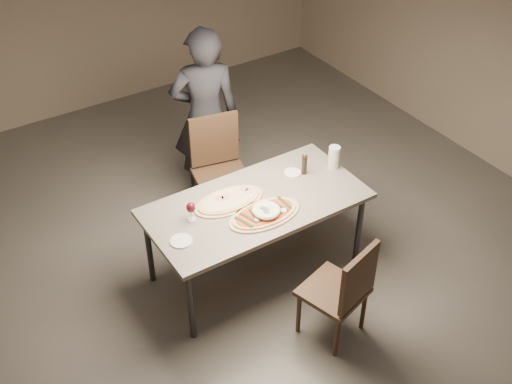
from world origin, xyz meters
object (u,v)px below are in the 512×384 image
dining_table (256,207)px  chair_near (344,288)px  chair_far (219,164)px  ham_pizza (229,201)px  diner (205,116)px  bread_basket (266,212)px  pepper_mill_left (304,164)px  carafe (334,157)px  zucchini_pizza (265,214)px

dining_table → chair_near: size_ratio=1.94×
chair_near → chair_far: bearing=74.2°
ham_pizza → diner: size_ratio=0.34×
dining_table → bread_basket: bearing=-99.6°
bread_basket → diner: 1.42m
pepper_mill_left → carafe: size_ratio=0.98×
bread_basket → chair_far: size_ratio=0.22×
zucchini_pizza → bread_basket: bread_basket is taller
pepper_mill_left → carafe: (0.27, -0.06, 0.01)m
ham_pizza → chair_far: chair_far is taller
zucchini_pizza → chair_near: size_ratio=0.67×
carafe → chair_near: (-0.68, -1.03, -0.33)m
chair_near → diner: diner is taller
pepper_mill_left → carafe: 0.28m
pepper_mill_left → bread_basket: bearing=-152.4°
bread_basket → diner: bearing=80.4°
bread_basket → carafe: carafe is taller
dining_table → zucchini_pizza: bearing=-101.6°
bread_basket → pepper_mill_left: size_ratio=1.11×
diner → ham_pizza: bearing=90.6°
dining_table → carafe: size_ratio=8.74×
zucchini_pizza → chair_far: chair_far is taller
pepper_mill_left → chair_near: 1.21m
carafe → diner: 1.31m
zucchini_pizza → ham_pizza: bearing=137.7°
bread_basket → chair_far: bearing=80.8°
zucchini_pizza → chair_near: bearing=-55.5°
pepper_mill_left → carafe: bearing=-12.4°
bread_basket → zucchini_pizza: bearing=104.6°
ham_pizza → bread_basket: (0.15, -0.31, 0.03)m
ham_pizza → bread_basket: bread_basket is taller
bread_basket → carafe: size_ratio=1.09×
dining_table → pepper_mill_left: bearing=11.1°
ham_pizza → pepper_mill_left: (0.74, -0.00, 0.08)m
chair_near → diner: (0.06, 2.17, 0.37)m
ham_pizza → carafe: bearing=-10.8°
pepper_mill_left → diner: diner is taller
pepper_mill_left → dining_table: bearing=-168.9°
dining_table → bread_basket: size_ratio=8.01×
dining_table → chair_far: chair_far is taller
ham_pizza → pepper_mill_left: pepper_mill_left is taller
ham_pizza → carafe: 1.02m
pepper_mill_left → chair_near: pepper_mill_left is taller
zucchini_pizza → diner: 1.41m
ham_pizza → diner: (0.39, 1.08, 0.12)m
dining_table → pepper_mill_left: pepper_mill_left is taller
bread_basket → pepper_mill_left: 0.67m
carafe → chair_near: bearing=-123.6°
diner → zucchini_pizza: bearing=100.5°
carafe → chair_near: size_ratio=0.22×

